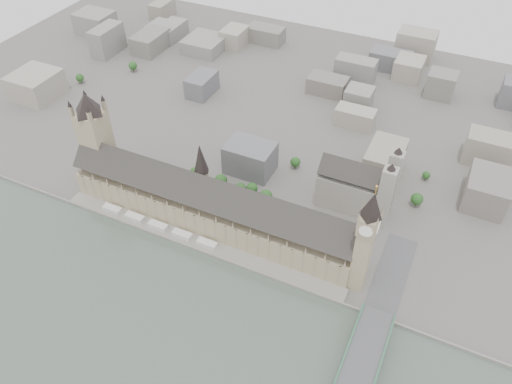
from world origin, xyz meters
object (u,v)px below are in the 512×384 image
at_px(victoria_tower, 95,136).
at_px(westminster_abbey, 358,187).
at_px(palace_of_westminster, 210,205).
at_px(elizabeth_tower, 366,236).

bearing_deg(victoria_tower, westminster_abbey, 16.50).
xyz_separation_m(palace_of_westminster, victoria_tower, (-122.00, 6.30, 32.50)).
distance_m(elizabeth_tower, victoria_tower, 260.64).
bearing_deg(victoria_tower, elizabeth_tower, -3.96).
xyz_separation_m(victoria_tower, westminster_abbey, (232.92, 69.00, -30.12)).
distance_m(palace_of_westminster, elizabeth_tower, 142.94).
distance_m(palace_of_westminster, westminster_abbey, 134.09).
relative_size(elizabeth_tower, westminster_abbey, 1.58).
bearing_deg(elizabeth_tower, palace_of_westminster, 175.15).
bearing_deg(elizabeth_tower, victoria_tower, 176.04).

